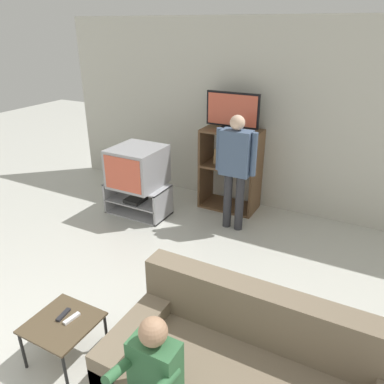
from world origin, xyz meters
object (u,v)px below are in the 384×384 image
Objects in this scene: couch at (249,383)px; remote_control_black at (63,315)px; television_main at (138,167)px; person_standing_adult at (235,163)px; remote_control_white at (72,318)px; tv_stand at (138,199)px; person_seated_child at (148,384)px; snack_table at (63,326)px; media_shelf at (230,169)px; television_flat at (232,112)px.

remote_control_black is at bearing -172.55° from couch.
television_main is 0.45× the size of person_standing_adult.
person_standing_adult reaches higher than remote_control_white.
tv_stand reaches higher than remote_control_white.
person_seated_child is (1.99, -2.65, 0.37)m from tv_stand.
snack_table is at bearing -122.17° from remote_control_white.
couch is (1.48, 0.19, -0.11)m from remote_control_black.
media_shelf is at bearing 117.24° from person_standing_adult.
television_flat is 5.22× the size of remote_control_black.
television_flat is at bearing 105.17° from person_seated_child.
couch is 2.69m from person_standing_adult.
television_flat is at bearing 37.80° from television_main.
remote_control_black is at bearing -92.08° from media_shelf.
person_standing_adult is at bearing 73.42° from remote_control_black.
remote_control_white reaches higher than snack_table.
couch is at bearing 9.77° from snack_table.
remote_control_black is 1.00× the size of remote_control_white.
snack_table is (-0.06, -3.19, -1.07)m from television_flat.
remote_control_black is (0.93, -2.34, -0.32)m from television_main.
media_shelf is 8.12× the size of remote_control_black.
person_standing_adult reaches higher than tv_stand.
television_flat is 0.50× the size of person_standing_adult.
media_shelf is 2.35× the size of snack_table.
snack_table is at bearing -91.32° from media_shelf.
media_shelf reaches higher than snack_table.
television_flat reaches higher than person_seated_child.
snack_table is (-0.07, -3.18, -0.26)m from media_shelf.
person_standing_adult reaches higher than media_shelf.
snack_table is 2.71m from person_standing_adult.
remote_control_black is 0.14× the size of person_seated_child.
remote_control_black is at bearing 126.46° from snack_table.
television_flat is at bearing 88.90° from snack_table.
remote_control_white is (-0.03, -3.12, -0.21)m from media_shelf.
media_shelf reaches higher than tv_stand.
television_flat reaches higher than remote_control_white.
media_shelf is 1.17× the size of person_seated_child.
person_standing_adult is at bearing 90.77° from remote_control_white.
television_main is at bearing 112.11° from snack_table.
remote_control_black is at bearing -171.22° from remote_control_white.
snack_table is at bearing -67.89° from television_main.
remote_control_white is 0.08× the size of couch.
media_shelf is 0.77× the size of person_standing_adult.
remote_control_black is at bearing 162.46° from person_seated_child.
tv_stand is 0.58× the size of person_standing_adult.
person_seated_child reaches higher than couch.
couch is at bearing -41.56° from television_main.
couch is at bearing -64.82° from television_flat.
tv_stand is 1.39m from media_shelf.
person_seated_child is (1.97, -2.66, -0.12)m from television_main.
person_standing_adult is at bearing 82.23° from snack_table.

